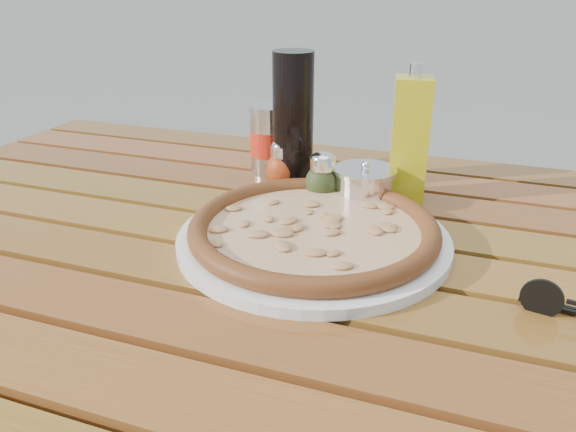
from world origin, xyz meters
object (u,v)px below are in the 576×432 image
(pepper_shaker, at_px, (283,165))
(dark_bottle, at_px, (293,121))
(table, at_px, (283,291))
(pizza, at_px, (314,228))
(soda_can, at_px, (269,140))
(olive_oil_cruet, at_px, (409,139))
(parmesan_tin, at_px, (364,186))
(oregano_shaker, at_px, (322,179))
(sunglasses, at_px, (575,307))
(plate, at_px, (313,239))

(pepper_shaker, bearing_deg, dark_bottle, 45.76)
(table, height_order, pizza, pizza)
(table, height_order, soda_can, soda_can)
(olive_oil_cruet, relative_size, parmesan_tin, 2.00)
(table, distance_m, dark_bottle, 0.29)
(oregano_shaker, bearing_deg, soda_can, 141.78)
(pepper_shaker, relative_size, sunglasses, 0.74)
(table, relative_size, pizza, 3.81)
(pepper_shaker, distance_m, sunglasses, 0.50)
(soda_can, bearing_deg, table, -64.82)
(plate, bearing_deg, dark_bottle, 116.44)
(table, bearing_deg, oregano_shaker, 87.01)
(oregano_shaker, distance_m, sunglasses, 0.41)
(olive_oil_cruet, bearing_deg, dark_bottle, -177.48)
(olive_oil_cruet, bearing_deg, pizza, -112.86)
(table, bearing_deg, dark_bottle, 105.89)
(oregano_shaker, bearing_deg, olive_oil_cruet, 27.54)
(pizza, relative_size, olive_oil_cruet, 1.75)
(plate, relative_size, sunglasses, 3.24)
(table, distance_m, soda_can, 0.31)
(pepper_shaker, distance_m, parmesan_tin, 0.15)
(plate, xyz_separation_m, soda_can, (-0.16, 0.25, 0.05))
(table, xyz_separation_m, dark_bottle, (-0.06, 0.21, 0.19))
(dark_bottle, distance_m, sunglasses, 0.50)
(dark_bottle, xyz_separation_m, olive_oil_cruet, (0.19, 0.01, -0.01))
(pepper_shaker, bearing_deg, pizza, -58.85)
(table, bearing_deg, parmesan_tin, 66.22)
(plate, relative_size, pizza, 0.98)
(parmesan_tin, bearing_deg, sunglasses, -40.12)
(plate, bearing_deg, parmesan_tin, 78.05)
(plate, bearing_deg, table, -166.69)
(parmesan_tin, relative_size, sunglasses, 0.95)
(soda_can, bearing_deg, pizza, -57.01)
(oregano_shaker, xyz_separation_m, olive_oil_cruet, (0.12, 0.06, 0.06))
(parmesan_tin, height_order, sunglasses, parmesan_tin)
(oregano_shaker, bearing_deg, sunglasses, -33.17)
(table, height_order, parmesan_tin, parmesan_tin)
(table, distance_m, sunglasses, 0.37)
(soda_can, bearing_deg, sunglasses, -34.62)
(parmesan_tin, bearing_deg, olive_oil_cruet, 43.71)
(soda_can, height_order, olive_oil_cruet, olive_oil_cruet)
(pizza, distance_m, pepper_shaker, 0.22)
(parmesan_tin, bearing_deg, oregano_shaker, -171.27)
(table, distance_m, pizza, 0.11)
(parmesan_tin, xyz_separation_m, sunglasses, (0.27, -0.23, -0.01))
(table, height_order, dark_bottle, dark_bottle)
(soda_can, bearing_deg, olive_oil_cruet, -8.96)
(dark_bottle, relative_size, sunglasses, 1.98)
(pepper_shaker, height_order, sunglasses, pepper_shaker)
(plate, bearing_deg, soda_can, 122.99)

